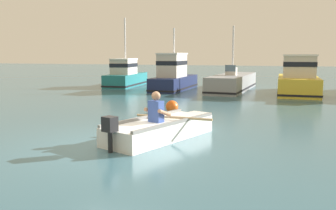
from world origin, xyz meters
TOP-DOWN VIEW (x-y plane):
  - ground_plane at (0.00, 0.00)m, footprint 120.00×120.00m
  - rowboat_with_person at (0.91, 1.02)m, footprint 2.32×3.62m
  - moored_boat_teal at (-6.15, 14.18)m, footprint 1.95×4.70m
  - moored_boat_navy at (-2.41, 12.81)m, footprint 1.65×5.05m
  - moored_boat_grey at (0.93, 13.66)m, footprint 2.16×6.84m
  - moored_boat_yellow at (4.47, 12.68)m, footprint 2.04×5.19m
  - mooring_buoy at (-0.00, 4.77)m, footprint 0.45×0.45m

SIDE VIEW (x-z plane):
  - ground_plane at x=0.00m, z-range 0.00..0.00m
  - mooring_buoy at x=0.00m, z-range 0.00..0.45m
  - rowboat_with_person at x=0.91m, z-range -0.34..0.85m
  - moored_boat_grey at x=0.93m, z-range -1.40..2.27m
  - moored_boat_teal at x=-6.15m, z-range -1.52..2.88m
  - moored_boat_yellow at x=4.47m, z-range -0.27..1.80m
  - moored_boat_navy at x=-2.41m, z-range -1.00..2.58m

